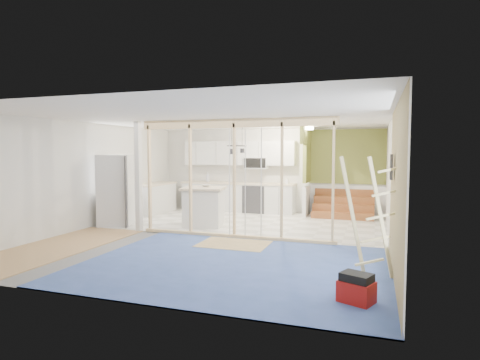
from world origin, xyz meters
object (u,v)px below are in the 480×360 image
(fridge, at_px, (116,190))
(toolbox, at_px, (356,289))
(island, at_px, (204,207))
(ladder, at_px, (370,217))

(fridge, height_order, toolbox, fridge)
(island, xyz_separation_m, toolbox, (3.91, -4.19, -0.31))
(toolbox, bearing_deg, ladder, 105.99)
(island, distance_m, ladder, 5.11)
(fridge, distance_m, island, 2.28)
(toolbox, relative_size, ladder, 0.27)
(island, bearing_deg, toolbox, -58.49)
(island, distance_m, toolbox, 5.74)
(toolbox, distance_m, ladder, 1.33)
(fridge, height_order, island, fridge)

